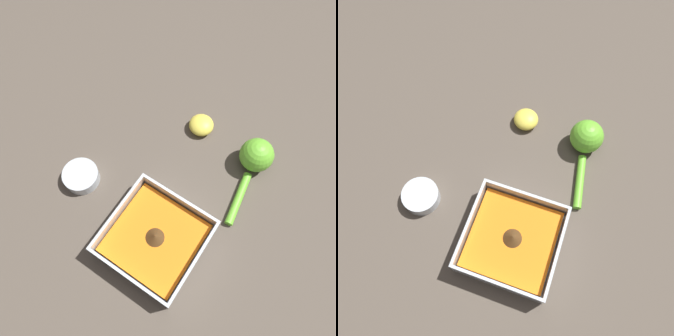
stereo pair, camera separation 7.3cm
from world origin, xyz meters
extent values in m
plane|color=brown|center=(0.00, 0.00, 0.00)|extent=(4.00, 4.00, 0.00)
cube|color=silver|center=(-0.03, 0.04, 0.00)|extent=(0.19, 0.19, 0.01)
cube|color=silver|center=(-0.03, 0.13, 0.04)|extent=(0.19, 0.01, 0.05)
cube|color=silver|center=(-0.03, -0.06, 0.04)|extent=(0.19, 0.01, 0.05)
cube|color=silver|center=(0.07, 0.04, 0.04)|extent=(0.01, 0.18, 0.05)
cube|color=silver|center=(-0.12, 0.04, 0.04)|extent=(0.01, 0.18, 0.05)
cube|color=orange|center=(-0.03, 0.04, 0.02)|extent=(0.17, 0.17, 0.03)
cone|color=#4C3319|center=(-0.03, 0.04, 0.05)|extent=(0.04, 0.04, 0.02)
cylinder|color=silver|center=(0.20, 0.01, 0.02)|extent=(0.08, 0.08, 0.03)
cylinder|color=#4C3319|center=(0.20, 0.01, 0.01)|extent=(0.07, 0.07, 0.02)
sphere|color=#6BC633|center=(-0.11, -0.24, 0.04)|extent=(0.08, 0.08, 0.08)
cylinder|color=#6BC633|center=(-0.13, -0.14, 0.01)|extent=(0.04, 0.13, 0.02)
ellipsoid|color=#EFDB4C|center=(0.04, -0.25, 0.02)|extent=(0.06, 0.06, 0.03)
camera|label=1|loc=(-0.13, 0.14, 0.70)|focal=35.00mm
camera|label=2|loc=(-0.06, 0.17, 0.70)|focal=35.00mm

